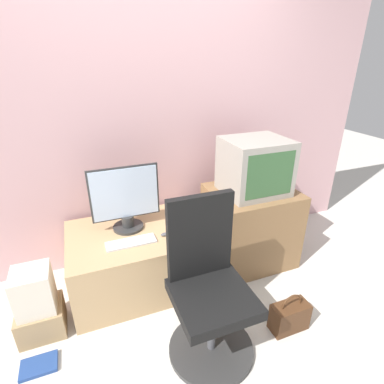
{
  "coord_description": "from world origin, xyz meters",
  "views": [
    {
      "loc": [
        -0.56,
        -1.14,
        1.75
      ],
      "look_at": [
        0.24,
        0.9,
        0.75
      ],
      "focal_mm": 28.0,
      "sensor_mm": 36.0,
      "label": 1
    }
  ],
  "objects_px": {
    "keyboard": "(131,242)",
    "handbag": "(289,316)",
    "mouse": "(165,234)",
    "crt_tv": "(255,166)",
    "office_chair": "(208,293)",
    "main_monitor": "(126,199)",
    "book": "(39,366)",
    "cardboard_box_lower": "(42,319)"
  },
  "relations": [
    {
      "from": "crt_tv",
      "to": "handbag",
      "type": "relative_size",
      "value": 1.69
    },
    {
      "from": "mouse",
      "to": "handbag",
      "type": "bearing_deg",
      "value": -46.59
    },
    {
      "from": "crt_tv",
      "to": "office_chair",
      "type": "xyz_separation_m",
      "value": [
        -0.71,
        -0.69,
        -0.5
      ]
    },
    {
      "from": "main_monitor",
      "to": "book",
      "type": "relative_size",
      "value": 2.45
    },
    {
      "from": "handbag",
      "to": "mouse",
      "type": "bearing_deg",
      "value": 133.41
    },
    {
      "from": "keyboard",
      "to": "handbag",
      "type": "relative_size",
      "value": 1.21
    },
    {
      "from": "main_monitor",
      "to": "mouse",
      "type": "xyz_separation_m",
      "value": [
        0.24,
        -0.22,
        -0.24
      ]
    },
    {
      "from": "mouse",
      "to": "office_chair",
      "type": "distance_m",
      "value": 0.62
    },
    {
      "from": "crt_tv",
      "to": "office_chair",
      "type": "bearing_deg",
      "value": -136.01
    },
    {
      "from": "main_monitor",
      "to": "keyboard",
      "type": "distance_m",
      "value": 0.33
    },
    {
      "from": "keyboard",
      "to": "book",
      "type": "bearing_deg",
      "value": -150.62
    },
    {
      "from": "handbag",
      "to": "cardboard_box_lower",
      "type": "bearing_deg",
      "value": 159.37
    },
    {
      "from": "crt_tv",
      "to": "book",
      "type": "bearing_deg",
      "value": -164.75
    },
    {
      "from": "keyboard",
      "to": "handbag",
      "type": "distance_m",
      "value": 1.23
    },
    {
      "from": "main_monitor",
      "to": "office_chair",
      "type": "height_order",
      "value": "office_chair"
    },
    {
      "from": "mouse",
      "to": "main_monitor",
      "type": "bearing_deg",
      "value": 137.72
    },
    {
      "from": "mouse",
      "to": "handbag",
      "type": "xyz_separation_m",
      "value": [
        0.67,
        -0.71,
        -0.4
      ]
    },
    {
      "from": "cardboard_box_lower",
      "to": "crt_tv",
      "type": "bearing_deg",
      "value": 6.32
    },
    {
      "from": "office_chair",
      "to": "cardboard_box_lower",
      "type": "distance_m",
      "value": 1.18
    },
    {
      "from": "main_monitor",
      "to": "handbag",
      "type": "height_order",
      "value": "main_monitor"
    },
    {
      "from": "cardboard_box_lower",
      "to": "handbag",
      "type": "height_order",
      "value": "handbag"
    },
    {
      "from": "handbag",
      "to": "book",
      "type": "bearing_deg",
      "value": 168.95
    },
    {
      "from": "office_chair",
      "to": "cardboard_box_lower",
      "type": "xyz_separation_m",
      "value": [
        -1.02,
        0.5,
        -0.32
      ]
    },
    {
      "from": "mouse",
      "to": "handbag",
      "type": "relative_size",
      "value": 0.22
    },
    {
      "from": "main_monitor",
      "to": "cardboard_box_lower",
      "type": "height_order",
      "value": "main_monitor"
    },
    {
      "from": "crt_tv",
      "to": "cardboard_box_lower",
      "type": "xyz_separation_m",
      "value": [
        -1.73,
        -0.19,
        -0.82
      ]
    },
    {
      "from": "main_monitor",
      "to": "handbag",
      "type": "bearing_deg",
      "value": -45.51
    },
    {
      "from": "main_monitor",
      "to": "office_chair",
      "type": "distance_m",
      "value": 0.94
    },
    {
      "from": "crt_tv",
      "to": "handbag",
      "type": "height_order",
      "value": "crt_tv"
    },
    {
      "from": "keyboard",
      "to": "handbag",
      "type": "xyz_separation_m",
      "value": [
        0.93,
        -0.7,
        -0.4
      ]
    },
    {
      "from": "main_monitor",
      "to": "book",
      "type": "distance_m",
      "value": 1.19
    },
    {
      "from": "crt_tv",
      "to": "keyboard",
      "type": "bearing_deg",
      "value": -175.05
    },
    {
      "from": "office_chair",
      "to": "book",
      "type": "bearing_deg",
      "value": 168.38
    },
    {
      "from": "keyboard",
      "to": "main_monitor",
      "type": "bearing_deg",
      "value": 84.48
    },
    {
      "from": "handbag",
      "to": "office_chair",
      "type": "bearing_deg",
      "value": 169.97
    },
    {
      "from": "keyboard",
      "to": "mouse",
      "type": "bearing_deg",
      "value": 1.44
    },
    {
      "from": "keyboard",
      "to": "mouse",
      "type": "relative_size",
      "value": 5.42
    },
    {
      "from": "main_monitor",
      "to": "keyboard",
      "type": "height_order",
      "value": "main_monitor"
    },
    {
      "from": "keyboard",
      "to": "mouse",
      "type": "distance_m",
      "value": 0.26
    },
    {
      "from": "main_monitor",
      "to": "crt_tv",
      "type": "xyz_separation_m",
      "value": [
        1.05,
        -0.13,
        0.17
      ]
    },
    {
      "from": "crt_tv",
      "to": "handbag",
      "type": "bearing_deg",
      "value": -99.92
    },
    {
      "from": "office_chair",
      "to": "cardboard_box_lower",
      "type": "relative_size",
      "value": 3.51
    }
  ]
}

